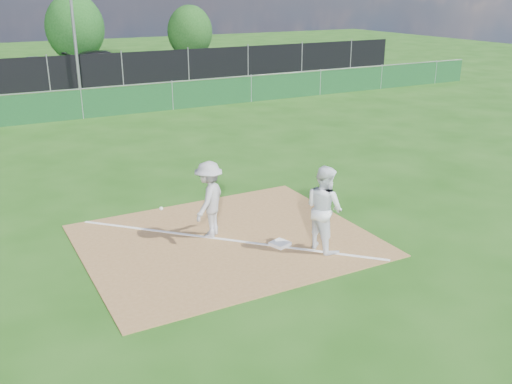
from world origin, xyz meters
The scene contains 14 objects.
ground centered at (0.00, 10.00, 0.00)m, with size 90.00×90.00×0.00m, color #1B490F.
infield_dirt centered at (0.00, 1.00, 0.01)m, with size 6.00×5.00×0.02m, color olive.
foul_line centered at (0.00, 1.00, 0.03)m, with size 0.08×7.00×0.01m, color white.
green_fence centered at (0.00, 15.00, 0.60)m, with size 44.00×0.05×1.20m, color #113E1B.
black_fence centered at (0.00, 23.00, 0.90)m, with size 46.00×0.04×1.80m, color black.
parking_lot centered at (0.00, 28.00, 0.01)m, with size 46.00×9.00×0.01m, color black.
light_pole centered at (1.50, 22.70, 4.00)m, with size 0.16×0.16×8.00m, color slate.
first_base centered at (0.89, 0.20, 0.06)m, with size 0.35×0.35×0.07m, color white.
play_at_first centered at (-0.21, 1.38, 0.87)m, with size 1.83×1.21×1.70m.
runner centered at (1.63, -0.32, 0.91)m, with size 0.88×0.69×1.82m, color white.
car_mid centered at (0.21, 26.64, 0.69)m, with size 1.45×4.15×1.37m, color black.
car_right centered at (4.28, 28.06, 0.73)m, with size 2.02×4.98×1.44m, color black.
tree_mid centered at (3.81, 34.03, 2.52)m, with size 4.12×4.12×4.89m.
tree_right centered at (12.03, 32.60, 2.08)m, with size 3.40×3.40×4.04m.
Camera 1 is at (-4.79, -9.28, 5.18)m, focal length 40.00 mm.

